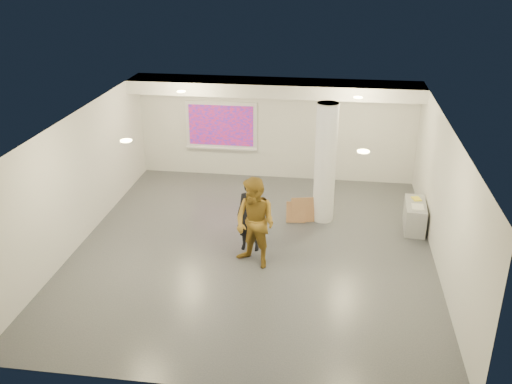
# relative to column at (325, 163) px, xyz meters

# --- Properties ---
(floor) EXTENTS (8.00, 9.00, 0.01)m
(floor) POSITION_rel_column_xyz_m (-1.50, -1.80, -1.50)
(floor) COLOR #3B3E43
(floor) RESTS_ON ground
(ceiling) EXTENTS (8.00, 9.00, 0.01)m
(ceiling) POSITION_rel_column_xyz_m (-1.50, -1.80, 1.50)
(ceiling) COLOR white
(ceiling) RESTS_ON floor
(wall_back) EXTENTS (8.00, 0.01, 3.00)m
(wall_back) POSITION_rel_column_xyz_m (-1.50, 2.70, 0.00)
(wall_back) COLOR silver
(wall_back) RESTS_ON floor
(wall_front) EXTENTS (8.00, 0.01, 3.00)m
(wall_front) POSITION_rel_column_xyz_m (-1.50, -6.30, 0.00)
(wall_front) COLOR silver
(wall_front) RESTS_ON floor
(wall_left) EXTENTS (0.01, 9.00, 3.00)m
(wall_left) POSITION_rel_column_xyz_m (-5.50, -1.80, 0.00)
(wall_left) COLOR silver
(wall_left) RESTS_ON floor
(wall_right) EXTENTS (0.01, 9.00, 3.00)m
(wall_right) POSITION_rel_column_xyz_m (2.50, -1.80, 0.00)
(wall_right) COLOR silver
(wall_right) RESTS_ON floor
(soffit_band) EXTENTS (8.00, 1.10, 0.36)m
(soffit_band) POSITION_rel_column_xyz_m (-1.50, 2.15, 1.32)
(soffit_band) COLOR silver
(soffit_band) RESTS_ON ceiling
(downlight_nw) EXTENTS (0.22, 0.22, 0.02)m
(downlight_nw) POSITION_rel_column_xyz_m (-3.70, 0.70, 1.48)
(downlight_nw) COLOR #F0DF85
(downlight_nw) RESTS_ON ceiling
(downlight_ne) EXTENTS (0.22, 0.22, 0.02)m
(downlight_ne) POSITION_rel_column_xyz_m (0.70, 0.70, 1.48)
(downlight_ne) COLOR #F0DF85
(downlight_ne) RESTS_ON ceiling
(downlight_sw) EXTENTS (0.22, 0.22, 0.02)m
(downlight_sw) POSITION_rel_column_xyz_m (-3.70, -3.30, 1.48)
(downlight_sw) COLOR #F0DF85
(downlight_sw) RESTS_ON ceiling
(downlight_se) EXTENTS (0.22, 0.22, 0.02)m
(downlight_se) POSITION_rel_column_xyz_m (0.70, -3.30, 1.48)
(downlight_se) COLOR #F0DF85
(downlight_se) RESTS_ON ceiling
(column) EXTENTS (0.52, 0.52, 3.00)m
(column) POSITION_rel_column_xyz_m (0.00, 0.00, 0.00)
(column) COLOR white
(column) RESTS_ON floor
(projection_screen) EXTENTS (2.10, 0.13, 1.42)m
(projection_screen) POSITION_rel_column_xyz_m (-3.10, 2.65, 0.03)
(projection_screen) COLOR white
(projection_screen) RESTS_ON wall_back
(credenza) EXTENTS (0.54, 1.17, 0.67)m
(credenza) POSITION_rel_column_xyz_m (2.22, -0.21, -1.17)
(credenza) COLOR gray
(credenza) RESTS_ON floor
(papers_stack) EXTENTS (0.29, 0.36, 0.02)m
(papers_stack) POSITION_rel_column_xyz_m (2.23, -0.44, -0.82)
(papers_stack) COLOR white
(papers_stack) RESTS_ON credenza
(postit_pad) EXTENTS (0.25, 0.30, 0.03)m
(postit_pad) POSITION_rel_column_xyz_m (2.25, 0.04, -0.82)
(postit_pad) COLOR yellow
(postit_pad) RESTS_ON credenza
(cardboard_back) EXTENTS (0.60, 0.30, 0.62)m
(cardboard_back) POSITION_rel_column_xyz_m (-0.49, -0.19, -1.19)
(cardboard_back) COLOR #936541
(cardboard_back) RESTS_ON floor
(cardboard_front) EXTENTS (0.50, 0.26, 0.51)m
(cardboard_front) POSITION_rel_column_xyz_m (-0.66, -0.23, -1.24)
(cardboard_front) COLOR #936541
(cardboard_front) RESTS_ON floor
(woman) EXTENTS (0.62, 0.41, 1.68)m
(woman) POSITION_rel_column_xyz_m (-1.57, -1.77, -0.66)
(woman) COLOR black
(woman) RESTS_ON floor
(man) EXTENTS (1.21, 1.14, 1.99)m
(man) POSITION_rel_column_xyz_m (-1.37, -2.45, -0.51)
(man) COLOR olive
(man) RESTS_ON floor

